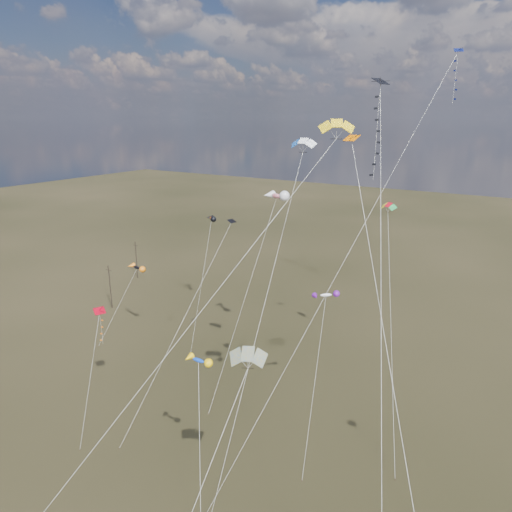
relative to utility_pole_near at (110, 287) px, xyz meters
The scene contains 16 objects.
utility_pole_near is the anchor object (origin of this frame).
utility_pole_far 16.12m from the utility_pole_near, 119.74° to the left, with size 1.40×0.20×8.00m.
diamond_black_high 61.73m from the utility_pole_near, 20.51° to the right, with size 9.77×20.53×35.39m.
diamond_navy_tall 60.42m from the utility_pole_near, ahead, with size 12.36×25.19×38.98m.
diamond_black_mid 34.64m from the utility_pole_near, 20.87° to the right, with size 2.62×18.63×21.09m.
diamond_red_low 31.66m from the utility_pole_near, 41.90° to the right, with size 3.80×7.38×12.71m.
diamond_orange_center 63.64m from the utility_pole_near, 25.14° to the right, with size 15.11×18.19×31.71m.
parafoil_yellow 60.39m from the utility_pole_near, 22.23° to the right, with size 17.72×24.08×33.09m.
parafoil_blue_white 51.64m from the utility_pole_near, 15.08° to the right, with size 2.42×18.13×31.37m.
parafoil_striped 56.67m from the utility_pole_near, 30.63° to the right, with size 2.82×16.25×18.52m.
parafoil_tricolor 50.52m from the utility_pole_near, ahead, with size 9.05×18.99×23.25m.
novelty_black_orange 15.90m from the utility_pole_near, 22.75° to the right, with size 5.28×6.57×12.02m.
novelty_orange_black 23.11m from the utility_pole_near, 20.95° to the left, with size 6.63×13.94×17.79m.
novelty_white_purple 47.58m from the utility_pole_near, 12.43° to the right, with size 3.32×9.89×15.82m.
novelty_redwhite_stripe 39.36m from the utility_pole_near, ahead, with size 3.80×15.49×24.23m.
novelty_blue_yellow 48.83m from the utility_pole_near, 31.72° to the right, with size 7.70×8.89×14.36m.
Camera 1 is at (24.03, -20.54, 32.82)m, focal length 32.00 mm.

